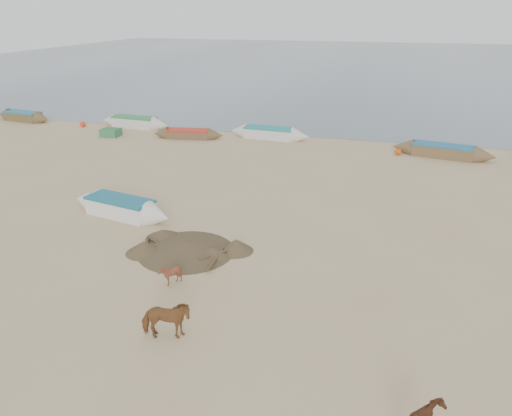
% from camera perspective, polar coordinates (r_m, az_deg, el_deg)
% --- Properties ---
extents(ground, '(140.00, 140.00, 0.00)m').
position_cam_1_polar(ground, '(19.96, -3.09, -6.82)').
color(ground, tan).
rests_on(ground, ground).
extents(sea, '(160.00, 160.00, 0.00)m').
position_cam_1_polar(sea, '(99.17, 12.64, 15.94)').
color(sea, slate).
rests_on(sea, ground).
extents(cow_adult, '(1.71, 1.13, 1.33)m').
position_cam_1_polar(cow_adult, '(15.95, -10.26, -12.52)').
color(cow_adult, brown).
rests_on(cow_adult, ground).
extents(calf_front, '(0.92, 0.85, 0.85)m').
position_cam_1_polar(calf_front, '(18.88, -9.81, -7.47)').
color(calf_front, brown).
rests_on(calf_front, ground).
extents(near_canoe, '(6.06, 2.52, 0.91)m').
position_cam_1_polar(near_canoe, '(25.47, -15.23, 0.11)').
color(near_canoe, white).
rests_on(near_canoe, ground).
extents(debris_pile, '(4.16, 4.16, 0.47)m').
position_cam_1_polar(debris_pile, '(21.30, -8.00, -4.36)').
color(debris_pile, brown).
rests_on(debris_pile, ground).
extents(waterline_canoes, '(57.97, 5.03, 0.94)m').
position_cam_1_polar(waterline_canoes, '(38.72, 5.17, 8.19)').
color(waterline_canoes, brown).
rests_on(waterline_canoes, ground).
extents(beach_clutter, '(41.80, 4.97, 0.64)m').
position_cam_1_polar(beach_clutter, '(37.45, 12.62, 7.06)').
color(beach_clutter, '#327045').
rests_on(beach_clutter, ground).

